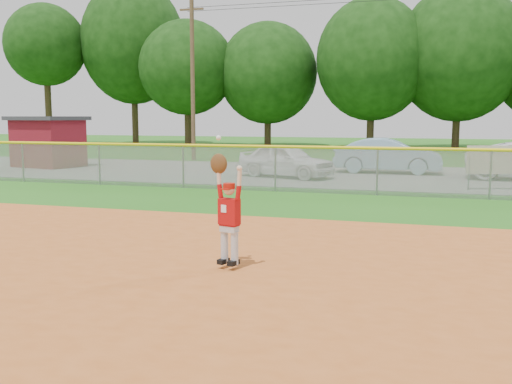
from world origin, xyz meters
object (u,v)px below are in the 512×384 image
Objects in this scene: utility_shed at (48,141)px; ballplayer at (228,210)px; car_white_a at (286,160)px; sponsor_sign at (492,161)px; car_blue at (388,156)px.

utility_shed is 21.42m from ballplayer.
car_white_a is 2.44× the size of sponsor_sign.
car_blue reaches higher than sponsor_sign.
ballplayer reaches higher than car_blue.
utility_shed is at bearing 170.27° from sponsor_sign.
ballplayer is at bearing -113.19° from sponsor_sign.
sponsor_sign is (19.98, -3.43, -0.27)m from utility_shed.
sponsor_sign is at bearing -9.73° from utility_shed.
utility_shed is at bearing 133.81° from ballplayer.
ballplayer is (2.44, -14.02, 0.28)m from car_white_a.
ballplayer reaches higher than car_white_a.
sponsor_sign is at bearing 66.81° from ballplayer.
ballplayer is at bearing -46.19° from utility_shed.
utility_shed is 1.83× the size of ballplayer.
sponsor_sign is 0.79× the size of ballplayer.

